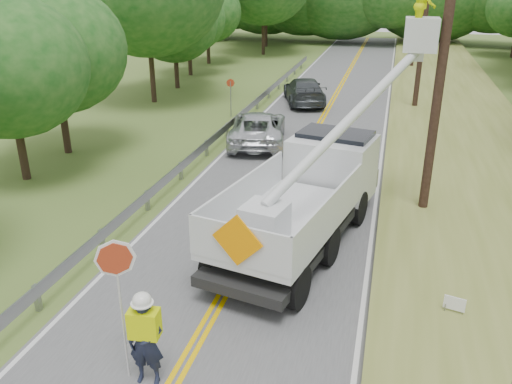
# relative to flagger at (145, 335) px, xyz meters

# --- Properties ---
(ground) EXTENTS (140.00, 140.00, 0.00)m
(ground) POSITION_rel_flagger_xyz_m (0.50, 0.53, -1.12)
(ground) COLOR #4A5E25
(ground) RESTS_ON ground
(road) EXTENTS (7.20, 96.00, 0.03)m
(road) POSITION_rel_flagger_xyz_m (0.50, 14.53, -1.11)
(road) COLOR #505053
(road) RESTS_ON ground
(guardrail) EXTENTS (0.18, 48.00, 0.77)m
(guardrail) POSITION_rel_flagger_xyz_m (-3.52, 15.43, -0.57)
(guardrail) COLOR gray
(guardrail) RESTS_ON ground
(utility_poles) EXTENTS (1.60, 43.30, 10.00)m
(utility_poles) POSITION_rel_flagger_xyz_m (5.50, 17.54, 4.15)
(utility_poles) COLOR black
(utility_poles) RESTS_ON ground
(tall_grass_verge) EXTENTS (7.00, 96.00, 0.30)m
(tall_grass_verge) POSITION_rel_flagger_xyz_m (7.60, 14.53, -0.97)
(tall_grass_verge) COLOR olive
(tall_grass_verge) RESTS_ON ground
(flagger) EXTENTS (1.16, 0.52, 3.10)m
(flagger) POSITION_rel_flagger_xyz_m (0.00, 0.00, 0.00)
(flagger) COLOR #191E33
(flagger) RESTS_ON road
(bucket_truck) EXTENTS (5.49, 8.17, 7.49)m
(bucket_truck) POSITION_rel_flagger_xyz_m (2.26, 7.52, 0.57)
(bucket_truck) COLOR black
(bucket_truck) RESTS_ON road
(suv_silver) EXTENTS (3.46, 5.79, 1.50)m
(suv_silver) POSITION_rel_flagger_xyz_m (-1.85, 15.87, -0.35)
(suv_silver) COLOR silver
(suv_silver) RESTS_ON road
(suv_darkgrey) EXTENTS (3.69, 5.76, 1.55)m
(suv_darkgrey) POSITION_rel_flagger_xyz_m (-1.16, 24.68, -0.32)
(suv_darkgrey) COLOR #3C4246
(suv_darkgrey) RESTS_ON road
(stop_sign_permanent) EXTENTS (0.43, 0.20, 2.16)m
(stop_sign_permanent) POSITION_rel_flagger_xyz_m (-4.56, 20.30, 0.28)
(stop_sign_permanent) COLOR gray
(stop_sign_permanent) RESTS_ON ground
(yard_sign) EXTENTS (0.47, 0.15, 0.70)m
(yard_sign) POSITION_rel_flagger_xyz_m (5.98, 3.51, -0.62)
(yard_sign) COLOR white
(yard_sign) RESTS_ON ground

